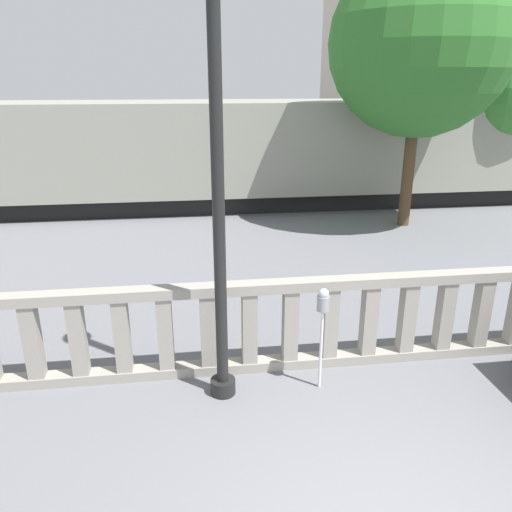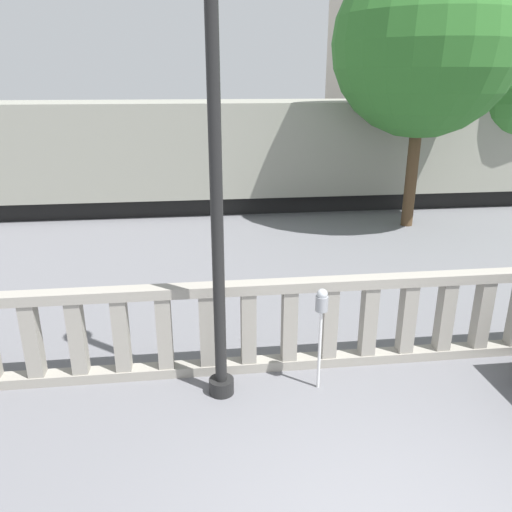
{
  "view_description": "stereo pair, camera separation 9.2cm",
  "coord_description": "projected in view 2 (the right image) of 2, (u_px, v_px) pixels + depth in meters",
  "views": [
    {
      "loc": [
        -1.59,
        -2.81,
        3.87
      ],
      "look_at": [
        -0.62,
        4.26,
        1.34
      ],
      "focal_mm": 35.0,
      "sensor_mm": 36.0,
      "label": 1
    },
    {
      "loc": [
        -1.5,
        -2.82,
        3.87
      ],
      "look_at": [
        -0.62,
        4.26,
        1.34
      ],
      "focal_mm": 35.0,
      "sensor_mm": 36.0,
      "label": 2
    }
  ],
  "objects": [
    {
      "name": "balustrade",
      "position": [
        309.0,
        324.0,
        6.93
      ],
      "size": [
        16.31,
        0.24,
        1.32
      ],
      "color": "gray",
      "rests_on": "ground"
    },
    {
      "name": "lamppost",
      "position": [
        215.0,
        143.0,
        5.45
      ],
      "size": [
        0.42,
        0.42,
        5.28
      ],
      "color": "black",
      "rests_on": "ground"
    },
    {
      "name": "parking_meter",
      "position": [
        321.0,
        310.0,
        6.27
      ],
      "size": [
        0.16,
        0.16,
        1.42
      ],
      "color": "silver",
      "rests_on": "ground"
    },
    {
      "name": "train_near",
      "position": [
        245.0,
        152.0,
        15.72
      ],
      "size": [
        23.34,
        3.09,
        3.84
      ],
      "color": "black",
      "rests_on": "ground"
    },
    {
      "name": "building_block",
      "position": [
        437.0,
        4.0,
        25.18
      ],
      "size": [
        9.08,
        8.02,
        14.9
      ],
      "color": "beige",
      "rests_on": "ground"
    },
    {
      "name": "tree_left",
      "position": [
        511.0,
        88.0,
        15.49
      ],
      "size": [
        3.4,
        3.4,
        5.33
      ],
      "color": "#4C3823",
      "rests_on": "ground"
    },
    {
      "name": "tree_right",
      "position": [
        425.0,
        43.0,
        12.43
      ],
      "size": [
        4.65,
        4.65,
        7.04
      ],
      "color": "#4C3823",
      "rests_on": "ground"
    }
  ]
}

